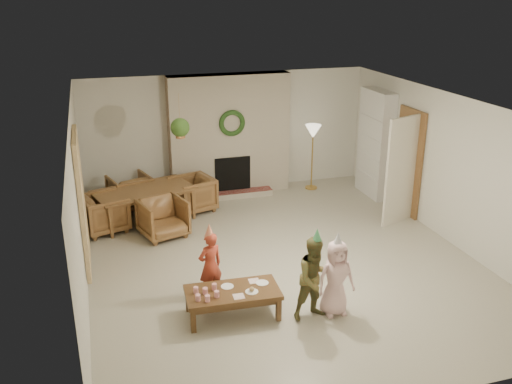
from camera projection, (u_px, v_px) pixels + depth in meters
name	position (u px, v px, depth m)	size (l,w,h in m)	color
floor	(281.00, 259.00, 8.99)	(7.00, 7.00, 0.00)	#B7B29E
ceiling	(284.00, 106.00, 8.12)	(7.00, 7.00, 0.00)	white
wall_back	(227.00, 133.00, 11.70)	(7.00, 7.00, 0.00)	silver
wall_front	(401.00, 303.00, 5.42)	(7.00, 7.00, 0.00)	silver
wall_left	(79.00, 208.00, 7.75)	(7.00, 7.00, 0.00)	silver
wall_right	(450.00, 169.00, 9.37)	(7.00, 7.00, 0.00)	silver
fireplace_mass	(230.00, 135.00, 11.52)	(2.50, 0.40, 2.50)	#582D17
fireplace_hearth	(235.00, 194.00, 11.62)	(1.60, 0.30, 0.12)	maroon
fireplace_firebox	(232.00, 174.00, 11.64)	(0.75, 0.12, 0.75)	black
fireplace_wreath	(232.00, 123.00, 11.21)	(0.54, 0.54, 0.10)	#1D4218
floor_lamp_base	(311.00, 187.00, 12.15)	(0.26, 0.26, 0.03)	gold
floor_lamp_post	(312.00, 159.00, 11.93)	(0.03, 0.03, 1.27)	gold
floor_lamp_shade	(313.00, 131.00, 11.72)	(0.34, 0.34, 0.28)	beige
bookshelf_carcass	(375.00, 144.00, 11.44)	(0.30, 1.00, 2.20)	white
bookshelf_shelf_a	(372.00, 174.00, 11.66)	(0.30, 0.92, 0.03)	white
bookshelf_shelf_b	(374.00, 155.00, 11.53)	(0.30, 0.92, 0.03)	white
bookshelf_shelf_c	(375.00, 137.00, 11.39)	(0.30, 0.92, 0.03)	white
bookshelf_shelf_d	(376.00, 118.00, 11.25)	(0.30, 0.92, 0.03)	white
books_row_lower	(375.00, 170.00, 11.48)	(0.20, 0.40, 0.24)	#A93E1F
books_row_mid	(372.00, 148.00, 11.52)	(0.20, 0.44, 0.24)	navy
books_row_upper	(377.00, 132.00, 11.25)	(0.20, 0.36, 0.22)	#A97324
door_frame	(409.00, 162.00, 10.52)	(0.05, 0.86, 2.04)	brown
door_leaf	(401.00, 171.00, 10.08)	(0.05, 0.80, 2.00)	beige
curtain_panel	(82.00, 202.00, 7.94)	(0.06, 1.20, 2.00)	beige
dining_table	(146.00, 206.00, 10.33)	(1.78, 0.99, 0.62)	brown
dining_chair_near	(163.00, 218.00, 9.71)	(0.74, 0.76, 0.69)	brown
dining_chair_far	(130.00, 192.00, 10.93)	(0.74, 0.76, 0.69)	brown
dining_chair_left	(105.00, 213.00, 9.92)	(0.74, 0.76, 0.69)	brown
dining_chair_right	(193.00, 194.00, 10.82)	(0.74, 0.76, 0.69)	brown
hanging_plant_cord	(179.00, 114.00, 9.24)	(0.01, 0.01, 0.70)	tan
hanging_plant_pot	(180.00, 134.00, 9.36)	(0.16, 0.16, 0.12)	brown
hanging_plant_foliage	(180.00, 128.00, 9.32)	(0.32, 0.32, 0.32)	#264517
coffee_table_top	(233.00, 292.00, 7.34)	(1.24, 0.62, 0.06)	#54371C
coffee_table_apron	(233.00, 297.00, 7.36)	(1.14, 0.52, 0.08)	#54371C
coffee_leg_fl	(193.00, 321.00, 7.05)	(0.07, 0.07, 0.32)	#54371C
coffee_leg_fr	(279.00, 309.00, 7.30)	(0.07, 0.07, 0.32)	#54371C
coffee_leg_bl	(188.00, 300.00, 7.51)	(0.07, 0.07, 0.32)	#54371C
coffee_leg_br	(269.00, 290.00, 7.76)	(0.07, 0.07, 0.32)	#54371C
cup_a	(198.00, 298.00, 7.08)	(0.07, 0.07, 0.09)	white
cup_b	(196.00, 290.00, 7.25)	(0.07, 0.07, 0.09)	white
cup_c	(207.00, 298.00, 7.06)	(0.07, 0.07, 0.09)	white
cup_d	(205.00, 291.00, 7.23)	(0.07, 0.07, 0.09)	white
cup_e	(217.00, 294.00, 7.16)	(0.07, 0.07, 0.09)	white
cup_f	(214.00, 287.00, 7.33)	(0.07, 0.07, 0.09)	white
plate_a	(227.00, 286.00, 7.42)	(0.17, 0.17, 0.01)	white
plate_b	(252.00, 292.00, 7.29)	(0.17, 0.17, 0.01)	white
plate_c	(262.00, 283.00, 7.51)	(0.17, 0.17, 0.01)	white
food_scoop	(252.00, 289.00, 7.28)	(0.07, 0.07, 0.07)	tan
napkin_left	(239.00, 296.00, 7.18)	(0.14, 0.14, 0.01)	#E3A9A7
napkin_right	(254.00, 281.00, 7.56)	(0.14, 0.14, 0.01)	#E3A9A7
child_red	(210.00, 266.00, 7.73)	(0.36, 0.24, 1.00)	#A23522
party_hat_red	(209.00, 230.00, 7.54)	(0.14, 0.14, 0.19)	gold
child_plaid	(315.00, 278.00, 7.23)	(0.56, 0.44, 1.15)	brown
party_hat_plaid	(317.00, 235.00, 7.02)	(0.14, 0.14, 0.19)	#46A362
child_pink	(336.00, 278.00, 7.35)	(0.52, 0.34, 1.05)	#F7C5C8
party_hat_pink	(338.00, 239.00, 7.15)	(0.14, 0.14, 0.19)	silver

